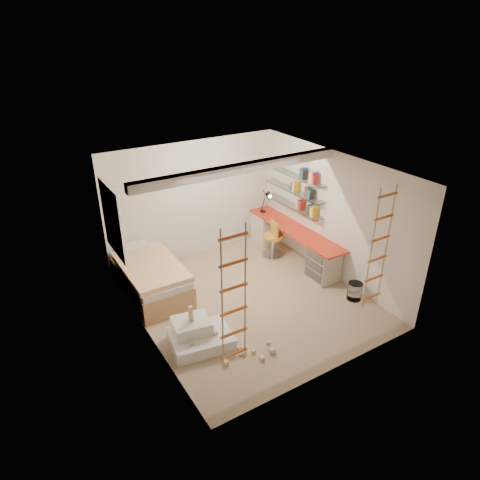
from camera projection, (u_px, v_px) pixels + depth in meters
floor at (248, 299)px, 8.22m from camera, size 4.50×4.50×0.00m
ceiling_beam at (240, 169)px, 7.31m from camera, size 4.00×0.18×0.16m
window_frame at (113, 220)px, 7.74m from camera, size 0.06×1.15×1.35m
window_blind at (115, 220)px, 7.76m from camera, size 0.02×1.00×1.20m
rope_ladder_left at (234, 300)px, 5.57m from camera, size 0.41×0.04×2.13m
rope_ladder_right at (379, 249)px, 6.83m from camera, size 0.41×0.04×2.13m
waste_bin at (355, 291)px, 8.16m from camera, size 0.28×0.28×0.35m
desk at (293, 242)px, 9.49m from camera, size 0.56×2.80×0.75m
shelves at (293, 191)px, 9.28m from camera, size 0.25×1.80×0.71m
bed at (150, 277)px, 8.31m from camera, size 1.02×2.00×0.69m
task_lamp at (267, 198)px, 9.87m from camera, size 0.14×0.36×0.57m
swivel_chair at (273, 244)px, 9.61m from camera, size 0.60×0.60×0.87m
play_platform at (198, 335)px, 7.00m from camera, size 1.10×0.92×0.44m
toy_blocks at (228, 339)px, 6.86m from camera, size 1.25×1.05×0.71m
books at (294, 186)px, 9.23m from camera, size 0.14×0.70×0.92m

